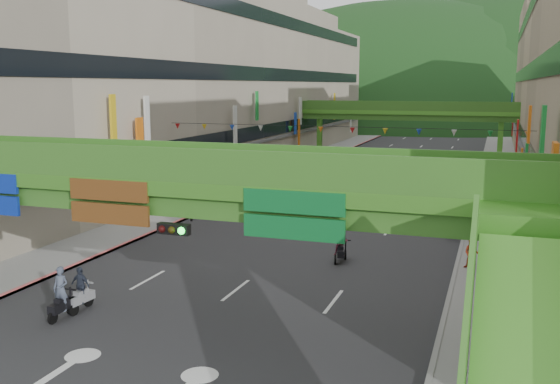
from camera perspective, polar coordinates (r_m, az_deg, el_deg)
name	(u,v)px	position (r m, az deg, el deg)	size (l,w,h in m)	color
road_slab	(384,175)	(64.10, 9.48, 1.50)	(18.00, 140.00, 0.02)	#28282B
sidewalk_left	(282,170)	(66.81, 0.14, 2.03)	(4.00, 140.00, 0.15)	gray
sidewalk_right	(498,180)	(63.20, 19.35, 1.03)	(4.00, 140.00, 0.15)	gray
curb_left	(298,171)	(66.22, 1.70, 1.97)	(0.20, 140.00, 0.18)	#CC5959
curb_right	(478,179)	(63.22, 17.63, 1.14)	(0.20, 140.00, 0.18)	gray
building_row_left	(213,81)	(69.21, -6.17, 10.03)	(12.80, 95.00, 19.00)	#9E937F
overpass_near	(181,204)	(20.77, -9.08, -1.08)	(28.00, 12.27, 7.10)	#4C9E2D
overpass_far	(406,115)	(78.37, 11.49, 6.89)	(28.00, 2.20, 7.10)	#4C9E2D
hill_left	(399,119)	(174.69, 10.85, 6.61)	(168.00, 140.00, 112.00)	#1C4419
hill_right	(552,117)	(193.30, 23.63, 6.26)	(208.00, 176.00, 128.00)	#1C4419
bunting_string	(336,130)	(43.98, 5.19, 5.67)	(26.00, 0.36, 0.47)	black
scooter_rider_near	(61,295)	(26.05, -19.38, -8.85)	(0.65, 1.60, 2.12)	black
scooter_rider_mid	(341,244)	(32.44, 5.57, -4.80)	(0.85, 1.58, 1.85)	black
scooter_rider_left	(81,290)	(26.73, -17.77, -8.50)	(0.91, 1.60, 1.85)	#919399
scooter_rider_far	(351,183)	(52.30, 6.51, 0.83)	(0.90, 1.58, 1.99)	maroon
parked_scooter_row	(463,216)	(42.91, 16.37, -2.13)	(1.60, 9.36, 1.08)	black
car_silver	(303,173)	(60.51, 2.08, 1.79)	(1.44, 4.12, 1.36)	#ACADB3
car_yellow	(423,173)	(61.48, 12.95, 1.72)	(1.72, 4.27, 1.45)	yellow
pedestrian_red	(472,256)	(32.15, 17.11, -5.65)	(0.74, 0.58, 1.53)	#BD381B
pedestrian_dark	(529,298)	(26.89, 21.79, -8.95)	(0.90, 0.37, 1.53)	black
pedestrian_blue	(501,190)	(53.21, 19.52, 0.20)	(0.70, 0.45, 1.50)	#2B2F51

